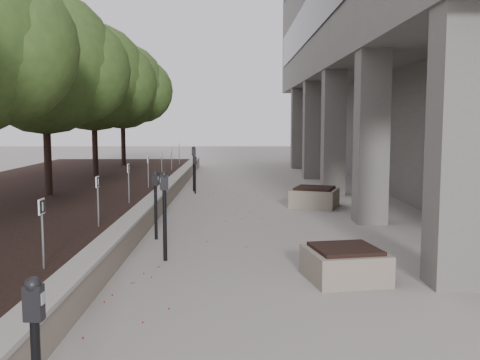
{
  "coord_description": "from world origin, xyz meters",
  "views": [
    {
      "loc": [
        0.25,
        -6.81,
        2.39
      ],
      "look_at": [
        0.34,
        5.27,
        1.09
      ],
      "focal_mm": 41.28,
      "sensor_mm": 36.0,
      "label": 1
    }
  ],
  "objects": [
    {
      "name": "berry_scatter",
      "position": [
        -0.1,
        5.0,
        0.01
      ],
      "size": [
        3.3,
        14.1,
        0.02
      ],
      "primitive_type": null,
      "color": "maroon",
      "rests_on": "ground"
    },
    {
      "name": "planter_front",
      "position": [
        1.89,
        1.28,
        0.26
      ],
      "size": [
        1.28,
        1.28,
        0.51
      ],
      "primitive_type": null,
      "rotation": [
        0.0,
        0.0,
        0.18
      ],
      "color": "gray",
      "rests_on": "ground"
    },
    {
      "name": "parking_sign_5",
      "position": [
        -2.35,
        9.5,
        0.88
      ],
      "size": [
        0.04,
        0.22,
        0.96
      ],
      "primitive_type": null,
      "color": "black",
      "rests_on": "planting_bed"
    },
    {
      "name": "parking_sign_3",
      "position": [
        -2.35,
        3.5,
        0.88
      ],
      "size": [
        0.04,
        0.22,
        0.96
      ],
      "primitive_type": null,
      "color": "black",
      "rests_on": "planting_bed"
    },
    {
      "name": "planting_bed",
      "position": [
        -5.5,
        9.0,
        0.2
      ],
      "size": [
        7.0,
        26.0,
        0.4
      ],
      "primitive_type": "cube",
      "color": "black",
      "rests_on": "ground"
    },
    {
      "name": "parking_sign_7",
      "position": [
        -2.35,
        15.5,
        0.88
      ],
      "size": [
        0.04,
        0.22,
        0.96
      ],
      "primitive_type": null,
      "color": "black",
      "rests_on": "planting_bed"
    },
    {
      "name": "parking_sign_6",
      "position": [
        -2.35,
        12.5,
        0.88
      ],
      "size": [
        0.04,
        0.22,
        0.96
      ],
      "primitive_type": null,
      "color": "black",
      "rests_on": "planting_bed"
    },
    {
      "name": "parking_meter_4",
      "position": [
        -1.17,
        11.8,
        0.77
      ],
      "size": [
        0.17,
        0.14,
        1.54
      ],
      "primitive_type": null,
      "rotation": [
        0.0,
        0.0,
        0.22
      ],
      "color": "black",
      "rests_on": "ground"
    },
    {
      "name": "planter_back",
      "position": [
        2.44,
        8.37,
        0.28
      ],
      "size": [
        1.54,
        1.54,
        0.56
      ],
      "primitive_type": null,
      "rotation": [
        0.0,
        0.0,
        -0.34
      ],
      "color": "gray",
      "rests_on": "ground"
    },
    {
      "name": "crabapple_tree_3",
      "position": [
        -4.8,
        8.0,
        3.12
      ],
      "size": [
        4.6,
        4.0,
        5.44
      ],
      "primitive_type": null,
      "color": "#2F4C1D",
      "rests_on": "planting_bed"
    },
    {
      "name": "crabapple_tree_5",
      "position": [
        -4.8,
        18.0,
        3.12
      ],
      "size": [
        4.6,
        4.0,
        5.44
      ],
      "primitive_type": null,
      "color": "#2F4C1D",
      "rests_on": "planting_bed"
    },
    {
      "name": "parking_sign_2",
      "position": [
        -2.35,
        0.5,
        0.88
      ],
      "size": [
        0.04,
        0.22,
        0.96
      ],
      "primitive_type": null,
      "color": "black",
      "rests_on": "planting_bed"
    },
    {
      "name": "parking_meter_2",
      "position": [
        -0.96,
        2.47,
        0.77
      ],
      "size": [
        0.18,
        0.14,
        1.55
      ],
      "primitive_type": null,
      "rotation": [
        0.0,
        0.0,
        0.25
      ],
      "color": "black",
      "rests_on": "ground"
    },
    {
      "name": "parking_meter_3",
      "position": [
        -1.36,
        4.18,
        0.69
      ],
      "size": [
        0.15,
        0.12,
        1.39
      ],
      "primitive_type": null,
      "rotation": [
        0.0,
        0.0,
        -0.14
      ],
      "color": "black",
      "rests_on": "ground"
    },
    {
      "name": "parking_meter_5",
      "position": [
        -1.09,
        11.23,
        0.62
      ],
      "size": [
        0.14,
        0.11,
        1.25
      ],
      "primitive_type": null,
      "rotation": [
        0.0,
        0.0,
        -0.17
      ],
      "color": "black",
      "rests_on": "ground"
    },
    {
      "name": "ground",
      "position": [
        0.0,
        0.0,
        0.0
      ],
      "size": [
        90.0,
        90.0,
        0.0
      ],
      "primitive_type": "plane",
      "color": "gray",
      "rests_on": "ground"
    },
    {
      "name": "parking_sign_8",
      "position": [
        -2.35,
        18.5,
        0.88
      ],
      "size": [
        0.04,
        0.22,
        0.96
      ],
      "primitive_type": null,
      "color": "black",
      "rests_on": "planting_bed"
    },
    {
      "name": "retaining_wall",
      "position": [
        -1.82,
        9.0,
        0.25
      ],
      "size": [
        0.39,
        26.0,
        0.5
      ],
      "primitive_type": null,
      "color": "gray",
      "rests_on": "ground"
    },
    {
      "name": "crabapple_tree_4",
      "position": [
        -4.8,
        13.0,
        3.12
      ],
      "size": [
        4.6,
        4.0,
        5.44
      ],
      "primitive_type": null,
      "color": "#2F4C1D",
      "rests_on": "planting_bed"
    },
    {
      "name": "parking_sign_4",
      "position": [
        -2.35,
        6.5,
        0.88
      ],
      "size": [
        0.04,
        0.22,
        0.96
      ],
      "primitive_type": null,
      "color": "black",
      "rests_on": "planting_bed"
    }
  ]
}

